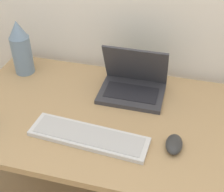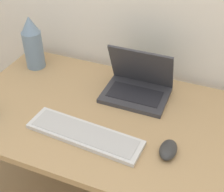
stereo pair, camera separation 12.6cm
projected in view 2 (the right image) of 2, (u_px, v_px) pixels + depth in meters
The scene contains 5 objects.
desk at pixel (121, 133), 1.36m from camera, with size 1.38×0.72×0.76m.
laptop at pixel (138, 85), 1.41m from camera, with size 0.29×0.22×0.22m.
keyboard at pixel (84, 134), 1.21m from camera, with size 0.47×0.16×0.02m.
mouse at pixel (168, 150), 1.14m from camera, with size 0.06×0.10×0.04m.
vase at pixel (33, 43), 1.55m from camera, with size 0.10×0.10×0.27m.
Camera 2 is at (0.33, -0.56, 1.63)m, focal length 50.00 mm.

